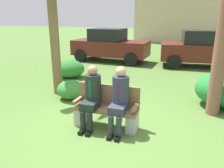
# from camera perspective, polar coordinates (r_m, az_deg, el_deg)

# --- Properties ---
(ground_plane) EXTENTS (80.00, 80.00, 0.00)m
(ground_plane) POSITION_cam_1_polar(r_m,az_deg,el_deg) (4.81, -2.28, -11.40)
(ground_plane) COLOR #507333
(park_bench) EXTENTS (1.36, 0.44, 0.90)m
(park_bench) POSITION_cam_1_polar(r_m,az_deg,el_deg) (4.76, -1.35, -6.42)
(park_bench) COLOR brown
(park_bench) RESTS_ON ground
(seated_man_left) EXTENTS (0.34, 0.72, 1.33)m
(seated_man_left) POSITION_cam_1_polar(r_m,az_deg,el_deg) (4.63, -5.30, -2.54)
(seated_man_left) COLOR #1E2823
(seated_man_left) RESTS_ON ground
(seated_man_right) EXTENTS (0.34, 0.72, 1.35)m
(seated_man_right) POSITION_cam_1_polar(r_m,az_deg,el_deg) (4.43, 1.93, -3.26)
(seated_man_right) COLOR #2D3342
(seated_man_right) RESTS_ON ground
(shrub_near_bench) EXTENTS (1.09, 1.00, 0.68)m
(shrub_near_bench) POSITION_cam_1_polar(r_m,az_deg,el_deg) (8.70, -10.67, 3.86)
(shrub_near_bench) COLOR #2A752C
(shrub_near_bench) RESTS_ON ground
(shrub_mid_lawn) EXTENTS (0.87, 0.79, 0.54)m
(shrub_mid_lawn) POSITION_cam_1_polar(r_m,az_deg,el_deg) (6.47, -10.29, -1.40)
(shrub_mid_lawn) COLOR #367C33
(shrub_mid_lawn) RESTS_ON ground
(shrub_far_lawn) EXTENTS (1.42, 1.31, 0.89)m
(shrub_far_lawn) POSITION_cam_1_polar(r_m,az_deg,el_deg) (6.49, 26.79, -1.34)
(shrub_far_lawn) COLOR #237934
(shrub_far_lawn) RESTS_ON ground
(parked_car_near) EXTENTS (3.99, 1.90, 1.68)m
(parked_car_near) POSITION_cam_1_polar(r_m,az_deg,el_deg) (11.66, -0.56, 9.96)
(parked_car_near) COLOR #591E19
(parked_car_near) RESTS_ON ground
(parked_car_far) EXTENTS (4.05, 2.08, 1.68)m
(parked_car_far) POSITION_cam_1_polar(r_m,az_deg,el_deg) (11.11, 22.57, 8.30)
(parked_car_far) COLOR #591E19
(parked_car_far) RESTS_ON ground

